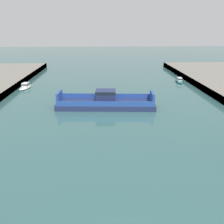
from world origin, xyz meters
TOP-DOWN VIEW (x-y plane):
  - chain_ferry at (-0.95, 35.20)m, footprint 20.80×7.16m
  - moored_boat_near_right at (21.91, 58.33)m, footprint 2.08×5.66m
  - moored_boat_mid_left at (-22.92, 52.92)m, footprint 2.92×6.63m

SIDE VIEW (x-z plane):
  - moored_boat_mid_left at x=-22.92m, z-range -0.19..1.24m
  - moored_boat_near_right at x=21.91m, z-range -0.20..1.35m
  - chain_ferry at x=-0.95m, z-range -0.73..2.97m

